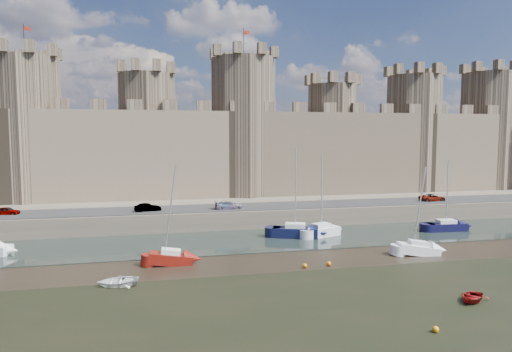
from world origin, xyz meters
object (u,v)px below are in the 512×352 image
object	(u,v)px
sailboat_5	(418,248)
car_3	(432,198)
car_2	(229,205)
car_0	(7,211)
sailboat_2	(321,230)
sailboat_4	(171,257)
sailboat_3	(446,226)
sailboat_1	(295,231)
car_1	(148,208)

from	to	relation	value
sailboat_5	car_3	bearing A→B (deg)	62.17
car_2	sailboat_5	distance (m)	25.51
car_0	sailboat_5	bearing A→B (deg)	-103.07
sailboat_2	sailboat_4	bearing A→B (deg)	-175.17
car_2	sailboat_3	distance (m)	29.02
car_0	car_3	distance (m)	60.22
sailboat_2	sailboat_5	distance (m)	12.45
car_0	sailboat_3	bearing A→B (deg)	-89.61
sailboat_2	sailboat_3	distance (m)	17.31
car_3	sailboat_4	bearing A→B (deg)	116.75
sailboat_1	sailboat_2	world-z (taller)	sailboat_1
car_3	sailboat_2	world-z (taller)	sailboat_2
car_3	sailboat_5	bearing A→B (deg)	146.43
car_0	sailboat_4	xyz separation A→B (m)	(19.90, -18.52, -2.30)
car_1	sailboat_4	world-z (taller)	sailboat_4
sailboat_4	car_3	bearing A→B (deg)	26.34
sailboat_4	car_2	bearing A→B (deg)	65.96
car_3	sailboat_2	size ratio (longest dim) A/B	0.39
sailboat_5	car_0	bearing A→B (deg)	164.95
car_3	sailboat_2	distance (m)	23.49
sailboat_2	car_1	bearing A→B (deg)	138.27
car_1	sailboat_2	size ratio (longest dim) A/B	0.33
car_2	sailboat_1	bearing A→B (deg)	-139.68
car_3	sailboat_2	xyz separation A→B (m)	(-21.54, -9.09, -2.24)
car_1	car_3	bearing A→B (deg)	-101.09
sailboat_4	car_1	bearing A→B (deg)	100.86
sailboat_1	sailboat_3	distance (m)	20.65
car_1	sailboat_1	world-z (taller)	sailboat_1
sailboat_3	car_1	bearing A→B (deg)	170.51
sailboat_1	sailboat_4	world-z (taller)	sailboat_1
car_3	sailboat_5	size ratio (longest dim) A/B	0.43
car_1	car_3	world-z (taller)	car_1
sailboat_1	sailboat_4	xyz separation A→B (m)	(-15.44, -8.61, -0.13)
car_2	car_3	xyz separation A→B (m)	(31.81, 0.76, -0.01)
car_0	car_2	bearing A→B (deg)	-82.59
car_0	sailboat_3	world-z (taller)	sailboat_3
car_0	car_1	bearing A→B (deg)	-83.45
car_1	sailboat_2	bearing A→B (deg)	-124.01
sailboat_3	sailboat_4	distance (m)	36.96
sailboat_2	sailboat_3	size ratio (longest dim) A/B	1.11
car_0	car_3	world-z (taller)	car_3
car_2	sailboat_1	xyz separation A→B (m)	(6.94, -8.11, -2.22)
car_0	car_1	xyz separation A→B (m)	(17.50, -1.37, 0.04)
car_2	sailboat_5	size ratio (longest dim) A/B	0.42
car_1	sailboat_3	world-z (taller)	sailboat_3
car_1	sailboat_5	size ratio (longest dim) A/B	0.37
sailboat_1	sailboat_3	bearing A→B (deg)	17.87
car_3	sailboat_3	size ratio (longest dim) A/B	0.43
car_0	sailboat_3	xyz separation A→B (m)	(55.98, -10.53, -2.29)
sailboat_1	car_0	bearing A→B (deg)	-176.11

